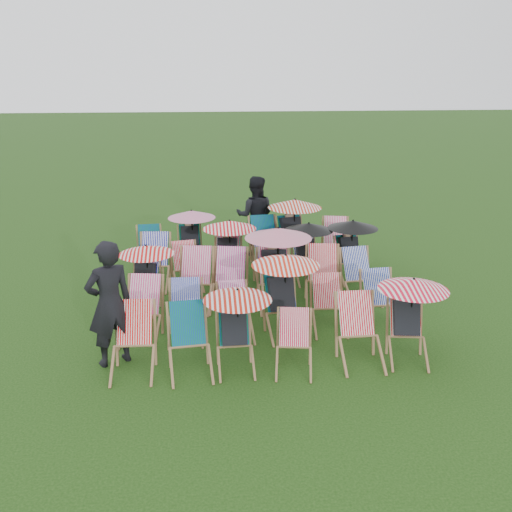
{
  "coord_description": "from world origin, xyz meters",
  "views": [
    {
      "loc": [
        -0.94,
        -9.59,
        4.16
      ],
      "look_at": [
        0.02,
        0.25,
        0.9
      ],
      "focal_mm": 40.0,
      "sensor_mm": 36.0,
      "label": 1
    }
  ],
  "objects": [
    {
      "name": "deckchair_29",
      "position": [
        2.01,
        2.35,
        0.48
      ],
      "size": [
        0.81,
        1.0,
        0.97
      ],
      "rotation": [
        0.0,
        0.0,
        -0.2
      ],
      "color": "olive",
      "rests_on": "ground"
    },
    {
      "name": "deckchair_3",
      "position": [
        0.32,
        -2.33,
        0.41
      ],
      "size": [
        0.66,
        0.83,
        0.82
      ],
      "rotation": [
        0.0,
        0.0,
        -0.16
      ],
      "color": "olive",
      "rests_on": "ground"
    },
    {
      "name": "deckchair_2",
      "position": [
        -0.51,
        -2.17,
        0.62
      ],
      "size": [
        0.99,
        1.03,
        1.18
      ],
      "rotation": [
        0.0,
        0.0,
        0.02
      ],
      "color": "olive",
      "rests_on": "ground"
    },
    {
      "name": "deckchair_1",
      "position": [
        -1.17,
        -2.25,
        0.47
      ],
      "size": [
        0.71,
        0.92,
        0.94
      ],
      "rotation": [
        0.0,
        0.0,
        0.1
      ],
      "color": "olive",
      "rests_on": "ground"
    },
    {
      "name": "deckchair_19",
      "position": [
        -1.27,
        1.12,
        0.43
      ],
      "size": [
        0.72,
        0.89,
        0.87
      ],
      "rotation": [
        0.0,
        0.0,
        0.2
      ],
      "color": "olive",
      "rests_on": "ground"
    },
    {
      "name": "deckchair_18",
      "position": [
        -1.93,
        1.24,
        0.51
      ],
      "size": [
        0.76,
        0.99,
        1.01
      ],
      "rotation": [
        0.0,
        0.0,
        -0.1
      ],
      "color": "olive",
      "rests_on": "ground"
    },
    {
      "name": "deckchair_24",
      "position": [
        -2.09,
        2.37,
        0.44
      ],
      "size": [
        0.65,
        0.86,
        0.89
      ],
      "rotation": [
        0.0,
        0.0,
        0.08
      ],
      "color": "olive",
      "rests_on": "ground"
    },
    {
      "name": "deckchair_26",
      "position": [
        -0.35,
        2.38,
        0.42
      ],
      "size": [
        0.66,
        0.85,
        0.85
      ],
      "rotation": [
        0.0,
        0.0,
        -0.14
      ],
      "color": "olive",
      "rests_on": "ground"
    },
    {
      "name": "deckchair_28",
      "position": [
        1.08,
        2.47,
        0.75
      ],
      "size": [
        1.19,
        1.28,
        1.41
      ],
      "rotation": [
        0.0,
        0.0,
        0.14
      ],
      "color": "olive",
      "rests_on": "ground"
    },
    {
      "name": "deckchair_8",
      "position": [
        -0.45,
        -1.17,
        0.42
      ],
      "size": [
        0.63,
        0.83,
        0.84
      ],
      "rotation": [
        0.0,
        0.0,
        0.1
      ],
      "color": "olive",
      "rests_on": "ground"
    },
    {
      "name": "deckchair_10",
      "position": [
        1.11,
        -1.06,
        0.44
      ],
      "size": [
        0.6,
        0.82,
        0.87
      ],
      "rotation": [
        0.0,
        0.0,
        -0.03
      ],
      "color": "olive",
      "rests_on": "ground"
    },
    {
      "name": "deckchair_14",
      "position": [
        -0.48,
        0.07,
        0.51
      ],
      "size": [
        0.82,
        1.03,
        1.02
      ],
      "rotation": [
        0.0,
        0.0,
        -0.17
      ],
      "color": "olive",
      "rests_on": "ground"
    },
    {
      "name": "person_left",
      "position": [
        -2.3,
        -1.87,
        0.95
      ],
      "size": [
        0.82,
        0.73,
        1.89
      ],
      "primitive_type": "imported",
      "rotation": [
        0.0,
        0.0,
        3.65
      ],
      "color": "black",
      "rests_on": "ground"
    },
    {
      "name": "deckchair_22",
      "position": [
        1.18,
        1.3,
        0.63
      ],
      "size": [
        1.0,
        1.07,
        1.19
      ],
      "rotation": [
        0.0,
        0.0,
        0.1
      ],
      "color": "olive",
      "rests_on": "ground"
    },
    {
      "name": "deckchair_11",
      "position": [
        2.01,
        -1.07,
        0.46
      ],
      "size": [
        0.66,
        0.88,
        0.92
      ],
      "rotation": [
        0.0,
        0.0,
        0.06
      ],
      "color": "olive",
      "rests_on": "ground"
    },
    {
      "name": "deckchair_17",
      "position": [
        1.97,
        0.11,
        0.47
      ],
      "size": [
        0.72,
        0.93,
        0.94
      ],
      "rotation": [
        0.0,
        0.0,
        0.12
      ],
      "color": "olive",
      "rests_on": "ground"
    },
    {
      "name": "deckchair_21",
      "position": [
        0.37,
        1.18,
        0.46
      ],
      "size": [
        0.66,
        0.89,
        0.92
      ],
      "rotation": [
        0.0,
        0.0,
        0.06
      ],
      "color": "olive",
      "rests_on": "ground"
    },
    {
      "name": "deckchair_6",
      "position": [
        -1.95,
        -1.09,
        0.48
      ],
      "size": [
        0.76,
        0.97,
        0.96
      ],
      "rotation": [
        0.0,
        0.0,
        -0.16
      ],
      "color": "olive",
      "rests_on": "ground"
    },
    {
      "name": "deckchair_4",
      "position": [
        1.32,
        -2.2,
        0.49
      ],
      "size": [
        0.65,
        0.9,
        0.97
      ],
      "rotation": [
        0.0,
        0.0,
        0.0
      ],
      "color": "olive",
      "rests_on": "ground"
    },
    {
      "name": "deckchair_25",
      "position": [
        -1.19,
        2.45,
        0.65
      ],
      "size": [
        1.03,
        1.09,
        1.23
      ],
      "rotation": [
        0.0,
        0.0,
        0.07
      ],
      "color": "olive",
      "rests_on": "ground"
    },
    {
      "name": "deckchair_0",
      "position": [
        -1.97,
        -2.17,
        0.48
      ],
      "size": [
        0.67,
        0.91,
        0.96
      ],
      "rotation": [
        0.0,
        0.0,
        -0.04
      ],
      "color": "olive",
      "rests_on": "ground"
    },
    {
      "name": "deckchair_13",
      "position": [
        -1.11,
        0.13,
        0.52
      ],
      "size": [
        0.82,
        1.04,
        1.03
      ],
      "rotation": [
        0.0,
        0.0,
        -0.16
      ],
      "color": "olive",
      "rests_on": "ground"
    },
    {
      "name": "deckchair_27",
      "position": [
        0.45,
        2.36,
        0.51
      ],
      "size": [
        0.77,
        1.01,
        1.03
      ],
      "rotation": [
        0.0,
        0.0,
        0.1
      ],
      "color": "olive",
      "rests_on": "ground"
    },
    {
      "name": "deckchair_15",
      "position": [
        0.37,
        0.07,
        0.76
      ],
      "size": [
        1.21,
        1.26,
        1.44
      ],
      "rotation": [
        0.0,
        0.0,
        -0.0
      ],
      "color": "olive",
      "rests_on": "ground"
    },
    {
      "name": "ground",
      "position": [
        0.0,
        0.0,
        0.0
      ],
      "size": [
        100.0,
        100.0,
        0.0
      ],
      "primitive_type": "plane",
      "color": "black",
      "rests_on": "ground"
    },
    {
      "name": "deckchair_9",
      "position": [
        0.35,
        -1.11,
        0.69
      ],
      "size": [
        1.11,
        1.18,
        1.31
      ],
      "rotation": [
        0.0,
        0.0,
        0.12
      ],
      "color": "olive",
      "rests_on": "ground"
    },
    {
      "name": "deckchair_20",
      "position": [
        -0.45,
        1.32,
        0.67
      ],
      "size": [
        1.08,
        1.14,
        1.28
      ],
      "rotation": [
        0.0,
        0.0,
        -0.16
      ],
      "color": "olive",
      "rests_on": "ground"
    },
    {
      "name": "person_rear",
      "position": [
        0.29,
        3.14,
        0.92
      ],
      "size": [
        1.0,
        0.84,
        1.85
      ],
      "primitive_type": "imported",
      "rotation": [
        0.0,
        0.0,
        2.97
      ],
      "color": "black",
      "rests_on": "ground"
    },
    {
      "name": "deckchair_12",
      "position": [
        -2.0,
        0.12,
        0.62
      ],
      "size": [
        0.99,
        1.05,
        1.17
      ],
      "rotation": [
        0.0,
        0.0,
        -0.17
      ],
      "color": "olive",
      "rests_on": "ground"
    },
    {
      "name": "deckchair_23",
      "position": [
        2.09,
        1.28,
        0.64
      ],
      "size": [
        1.03,
        1.1,
        1.22
      ],
      "rotation": [
        0.0,
        0.0,
        0.1
      ],
      "color": "olive",
      "rests_on": "ground"
    },
    {
      "name": "deckchair_5",
      "position": [
        2.07,
        -2.15,
        0.65
      ],
      "size": [
        1.04,
        1.1,
        1.23
      ],
      "rotation": [
        0.0,
        0.0,
        -0.15
      ],
      "color": "olive",
      "rests_on": "ground"
    },
    {
      "name": "deckchair_16",
      "position": [
        1.25,
        0.08,
        0.51
      ],
      "size": [
        0.8,
        1.02,
        1.02
      ],
      "rotation": [
        0.0,
        0.0,
        -0.15
      ],
      "color": "olive",
      "rests_on": "ground"
    },
    {
      "name": "deckchair_7",
      "position": [
        -1.25,
        -1.15,
        0.45
      ],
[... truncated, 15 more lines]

